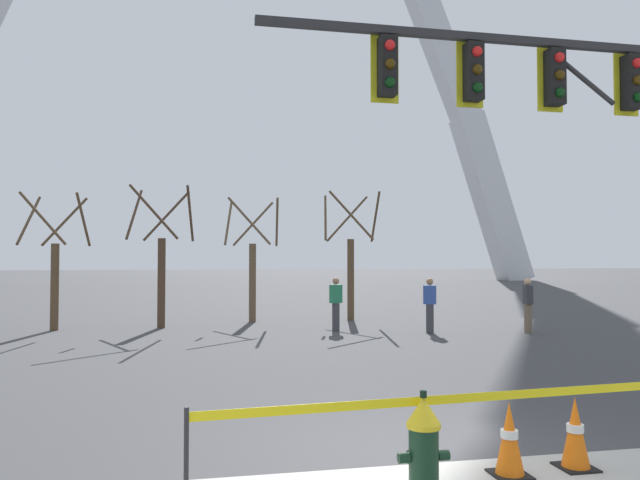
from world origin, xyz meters
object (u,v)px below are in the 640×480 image
at_px(pedestrian_standing_center, 336,304).
at_px(traffic_cone_mid_sidewalk, 509,440).
at_px(fire_hydrant, 423,451).
at_px(traffic_signal_gantry, 579,119).
at_px(traffic_cone_by_hydrant, 575,434).
at_px(pedestrian_walking_left, 528,305).
at_px(pedestrian_walking_right, 430,305).
at_px(monument_arch, 228,42).

bearing_deg(pedestrian_standing_center, traffic_cone_mid_sidewalk, -94.50).
relative_size(fire_hydrant, traffic_signal_gantry, 0.13).
height_order(traffic_cone_by_hydrant, traffic_cone_mid_sidewalk, same).
xyz_separation_m(traffic_cone_mid_sidewalk, traffic_signal_gantry, (2.97, 3.10, 4.05)).
xyz_separation_m(traffic_signal_gantry, pedestrian_walking_left, (3.33, 7.28, -3.59)).
height_order(fire_hydrant, traffic_cone_by_hydrant, fire_hydrant).
height_order(fire_hydrant, pedestrian_standing_center, pedestrian_standing_center).
bearing_deg(pedestrian_walking_right, traffic_cone_by_hydrant, -104.18).
bearing_deg(pedestrian_standing_center, pedestrian_walking_left, -15.69).
bearing_deg(pedestrian_standing_center, traffic_cone_by_hydrant, -90.84).
bearing_deg(fire_hydrant, pedestrian_walking_left, 55.80).
xyz_separation_m(fire_hydrant, pedestrian_standing_center, (2.02, 12.37, 0.35)).
height_order(traffic_cone_by_hydrant, monument_arch, monument_arch).
distance_m(monument_arch, pedestrian_walking_right, 45.47).
bearing_deg(fire_hydrant, pedestrian_standing_center, 80.73).
relative_size(traffic_cone_by_hydrant, traffic_signal_gantry, 0.09).
height_order(pedestrian_walking_left, pedestrian_standing_center, same).
height_order(traffic_signal_gantry, monument_arch, monument_arch).
xyz_separation_m(pedestrian_walking_left, pedestrian_walking_right, (-2.79, 0.55, 0.00)).
bearing_deg(traffic_signal_gantry, traffic_cone_mid_sidewalk, -133.79).
height_order(traffic_cone_by_hydrant, pedestrian_walking_left, pedestrian_walking_left).
bearing_deg(traffic_signal_gantry, pedestrian_walking_left, 65.40).
height_order(monument_arch, pedestrian_walking_right, monument_arch).
distance_m(pedestrian_standing_center, pedestrian_walking_right, 2.75).
bearing_deg(pedestrian_walking_left, monument_arch, 99.82).
bearing_deg(traffic_signal_gantry, fire_hydrant, -138.49).
distance_m(pedestrian_walking_left, pedestrian_standing_center, 5.57).
distance_m(traffic_cone_by_hydrant, traffic_signal_gantry, 5.52).
bearing_deg(pedestrian_walking_left, traffic_signal_gantry, -114.60).
bearing_deg(traffic_cone_by_hydrant, traffic_signal_gantry, 54.03).
height_order(traffic_cone_mid_sidewalk, traffic_signal_gantry, traffic_signal_gantry).
bearing_deg(monument_arch, pedestrian_standing_center, -87.62).
distance_m(fire_hydrant, pedestrian_standing_center, 12.54).
xyz_separation_m(traffic_cone_by_hydrant, pedestrian_walking_left, (5.54, 10.32, 0.46)).
distance_m(monument_arch, pedestrian_walking_left, 46.29).
relative_size(traffic_signal_gantry, pedestrian_standing_center, 4.92).
xyz_separation_m(monument_arch, pedestrian_walking_right, (4.18, -39.73, -21.72)).
height_order(fire_hydrant, traffic_signal_gantry, traffic_signal_gantry).
distance_m(traffic_cone_by_hydrant, pedestrian_walking_right, 11.22).
distance_m(traffic_signal_gantry, pedestrian_walking_right, 8.63).
bearing_deg(monument_arch, traffic_cone_mid_sidewalk, -89.24).
xyz_separation_m(fire_hydrant, monument_arch, (0.41, 51.15, 22.07)).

